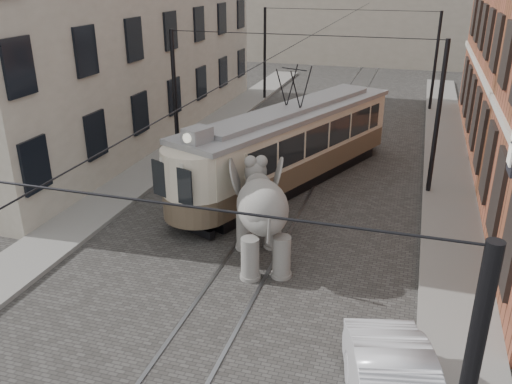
% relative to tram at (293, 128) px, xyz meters
% --- Properties ---
extents(ground, '(120.00, 120.00, 0.00)m').
position_rel_tram_xyz_m(ground, '(0.27, -5.53, -2.38)').
color(ground, '#3D3B38').
extents(tram_rails, '(1.54, 80.00, 0.02)m').
position_rel_tram_xyz_m(tram_rails, '(0.27, -5.53, -2.37)').
color(tram_rails, slate).
rests_on(tram_rails, ground).
extents(sidewalk_right, '(2.00, 60.00, 0.15)m').
position_rel_tram_xyz_m(sidewalk_right, '(6.27, -5.53, -2.31)').
color(sidewalk_right, slate).
rests_on(sidewalk_right, ground).
extents(sidewalk_left, '(2.00, 60.00, 0.15)m').
position_rel_tram_xyz_m(sidewalk_left, '(-6.23, -5.53, -2.31)').
color(sidewalk_left, slate).
rests_on(sidewalk_left, ground).
extents(stucco_building, '(7.00, 24.00, 10.00)m').
position_rel_tram_xyz_m(stucco_building, '(-10.73, 4.47, 2.62)').
color(stucco_building, gray).
rests_on(stucco_building, ground).
extents(catenary, '(11.00, 30.20, 6.00)m').
position_rel_tram_xyz_m(catenary, '(0.07, -0.53, 0.62)').
color(catenary, black).
rests_on(catenary, ground).
extents(tram, '(6.83, 12.07, 4.77)m').
position_rel_tram_xyz_m(tram, '(0.00, 0.00, 0.00)').
color(tram, '#C0B49B').
rests_on(tram, ground).
extents(elephant, '(4.17, 5.27, 2.84)m').
position_rel_tram_xyz_m(elephant, '(0.65, -6.56, -0.96)').
color(elephant, '#65635E').
rests_on(elephant, ground).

